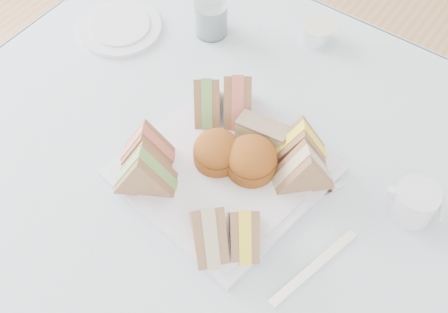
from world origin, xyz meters
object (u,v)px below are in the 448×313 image
Objects in this scene: table at (201,253)px; water_glass at (211,13)px; serving_plate at (224,171)px; creamer_jug at (415,202)px.

table is 0.55m from water_glass.
table is 8.84× the size of water_glass.
creamer_jug is (0.30, 0.12, 0.03)m from serving_plate.
water_glass is at bearing 143.96° from creamer_jug.
serving_plate is 4.34× the size of creamer_jug.
table is 0.56m from creamer_jug.
serving_plate is 0.32m from creamer_jug.
water_glass reaches higher than table.
table is at bearing -179.66° from creamer_jug.
water_glass is (-0.24, 0.28, 0.04)m from serving_plate.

